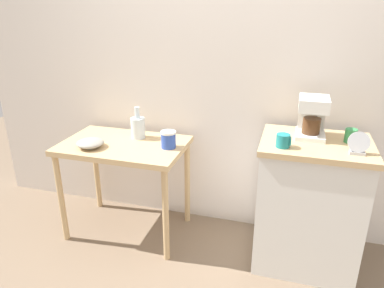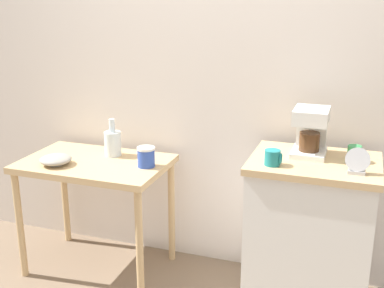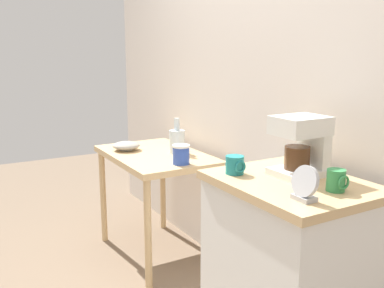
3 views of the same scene
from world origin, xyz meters
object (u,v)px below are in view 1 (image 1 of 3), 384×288
coffee_maker (312,115)px  table_clock (359,144)px  glass_carafe_vase (138,127)px  mug_tall_green (351,136)px  canister_enamel (168,140)px  mug_dark_teal (283,141)px  bowl_stoneware (90,143)px

coffee_maker → table_clock: size_ratio=2.00×
glass_carafe_vase → coffee_maker: (1.23, -0.03, 0.21)m
coffee_maker → table_clock: coffee_maker is taller
glass_carafe_vase → mug_tall_green: 1.47m
canister_enamel → mug_tall_green: (1.18, 0.04, 0.13)m
canister_enamel → coffee_maker: coffee_maker is taller
mug_tall_green → glass_carafe_vase: bearing=176.8°
mug_dark_teal → mug_tall_green: size_ratio=1.03×
canister_enamel → mug_tall_green: mug_tall_green is taller
bowl_stoneware → glass_carafe_vase: 0.37m
table_clock → glass_carafe_vase: bearing=169.8°
glass_carafe_vase → mug_tall_green: (1.46, -0.08, 0.11)m
bowl_stoneware → mug_tall_green: 1.73m
mug_tall_green → table_clock: 0.18m
bowl_stoneware → table_clock: bearing=0.3°
glass_carafe_vase → table_clock: table_clock is taller
mug_tall_green → table_clock: (0.02, -0.18, 0.01)m
bowl_stoneware → table_clock: size_ratio=1.47×
glass_carafe_vase → mug_dark_teal: glass_carafe_vase is taller
glass_carafe_vase → mug_tall_green: same height
mug_dark_teal → table_clock: bearing=1.9°
bowl_stoneware → mug_dark_teal: (1.31, -0.00, 0.16)m
canister_enamel → table_clock: size_ratio=0.93×
mug_dark_teal → bowl_stoneware: bearing=179.9°
canister_enamel → table_clock: table_clock is taller
canister_enamel → glass_carafe_vase: bearing=156.6°
mug_dark_teal → table_clock: (0.41, 0.01, 0.02)m
bowl_stoneware → coffee_maker: size_ratio=0.74×
canister_enamel → coffee_maker: 0.97m
coffee_maker → bowl_stoneware: bearing=-170.6°
mug_dark_teal → table_clock: size_ratio=0.68×
glass_carafe_vase → canister_enamel: (0.29, -0.12, -0.02)m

